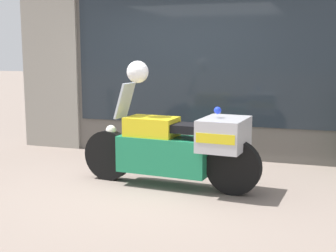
# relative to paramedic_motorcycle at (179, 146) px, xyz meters

# --- Properties ---
(ground_plane) EXTENTS (60.00, 60.00, 0.00)m
(ground_plane) POSITION_rel_paramedic_motorcycle_xyz_m (-0.44, -0.02, -0.54)
(ground_plane) COLOR gray
(shop_building) EXTENTS (6.12, 0.55, 3.52)m
(shop_building) POSITION_rel_paramedic_motorcycle_xyz_m (-0.90, 1.98, 1.23)
(shop_building) COLOR #56514C
(shop_building) RESTS_ON ground
(window_display) EXTENTS (4.58, 0.30, 1.85)m
(window_display) POSITION_rel_paramedic_motorcycle_xyz_m (0.03, 2.00, -0.10)
(window_display) COLOR slate
(window_display) RESTS_ON ground
(paramedic_motorcycle) EXTENTS (2.41, 0.76, 1.32)m
(paramedic_motorcycle) POSITION_rel_paramedic_motorcycle_xyz_m (0.00, 0.00, 0.00)
(paramedic_motorcycle) COLOR black
(paramedic_motorcycle) RESTS_ON ground
(white_helmet) EXTENTS (0.28, 0.28, 0.28)m
(white_helmet) POSITION_rel_paramedic_motorcycle_xyz_m (-0.58, 0.05, 0.92)
(white_helmet) COLOR white
(white_helmet) RESTS_ON paramedic_motorcycle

